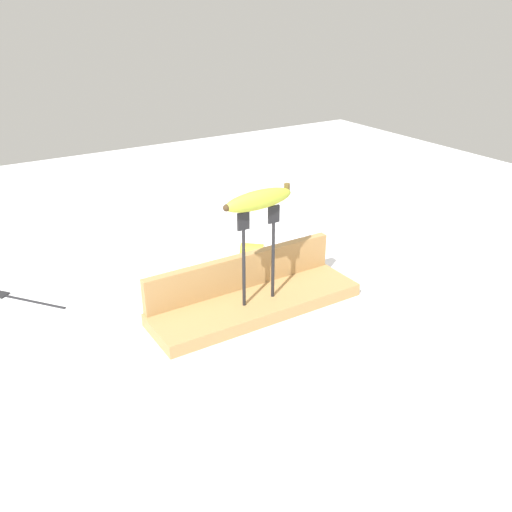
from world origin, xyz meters
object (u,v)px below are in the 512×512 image
(banana_raised_center, at_px, (259,200))
(fork_fallen_near, at_px, (19,298))
(fork_stand_center, at_px, (259,248))
(banana_chunk_near, at_px, (253,251))

(banana_raised_center, distance_m, fork_fallen_near, 0.59)
(fork_stand_center, xyz_separation_m, fork_fallen_near, (-0.42, 0.33, -0.15))
(fork_fallen_near, relative_size, banana_chunk_near, 2.40)
(fork_fallen_near, distance_m, banana_chunk_near, 0.57)
(fork_fallen_near, bearing_deg, fork_stand_center, -38.14)
(fork_stand_center, bearing_deg, banana_chunk_near, 60.75)
(fork_stand_center, height_order, banana_raised_center, banana_raised_center)
(banana_chunk_near, bearing_deg, fork_stand_center, -119.25)
(fork_stand_center, relative_size, fork_fallen_near, 1.25)
(fork_stand_center, height_order, fork_fallen_near, fork_stand_center)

